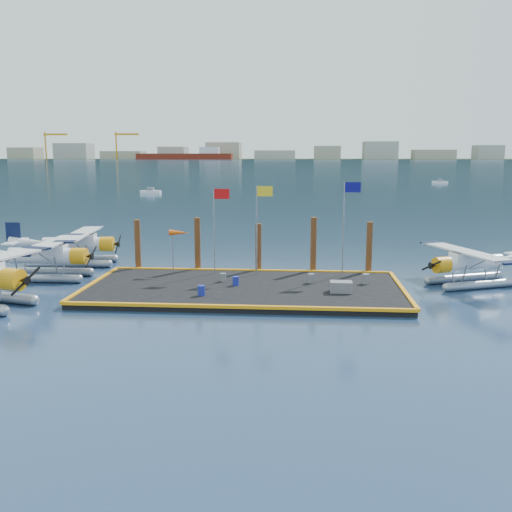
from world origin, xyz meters
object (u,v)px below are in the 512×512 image
(piling_2, at_px, (258,249))
(drum_5, at_px, (223,277))
(drum_4, at_px, (366,279))
(piling_0, at_px, (138,247))
(windsock, at_px, (179,234))
(piling_3, at_px, (313,247))
(drum_3, at_px, (201,291))
(crate, at_px, (341,287))
(drum_0, at_px, (236,281))
(piling_4, at_px, (369,250))
(drum_2, at_px, (311,278))
(seaplane_b, at_px, (46,258))
(flagpole_red, at_px, (217,218))
(seaplane_d, at_px, (470,265))
(seaplane_c, at_px, (76,246))
(flagpole_blue, at_px, (347,214))
(piling_1, at_px, (198,246))
(flagpole_yellow, at_px, (260,216))

(piling_2, bearing_deg, drum_5, -116.50)
(drum_4, relative_size, piling_0, 0.16)
(windsock, xyz_separation_m, piling_3, (9.53, 1.60, -1.08))
(drum_3, relative_size, piling_2, 0.16)
(drum_3, xyz_separation_m, drum_4, (10.21, 3.98, 0.02))
(piling_0, bearing_deg, windsock, -24.73)
(piling_0, bearing_deg, crate, -24.00)
(drum_0, height_order, piling_4, piling_4)
(piling_2, bearing_deg, drum_2, -47.11)
(seaplane_b, bearing_deg, drum_3, 64.88)
(drum_0, relative_size, crate, 0.44)
(seaplane_b, relative_size, piling_4, 2.43)
(drum_2, relative_size, flagpole_red, 0.10)
(seaplane_b, relative_size, drum_4, 14.73)
(drum_2, relative_size, piling_3, 0.14)
(seaplane_d, bearing_deg, seaplane_c, 58.88)
(seaplane_c, xyz_separation_m, flagpole_red, (11.99, -4.26, 2.89))
(drum_3, bearing_deg, crate, 10.32)
(crate, xyz_separation_m, flagpole_red, (-8.38, 4.89, 3.66))
(drum_2, height_order, piling_3, piling_3)
(piling_2, bearing_deg, flagpole_blue, -14.48)
(flagpole_red, xyz_separation_m, flagpole_blue, (8.99, -0.00, 0.29))
(seaplane_d, bearing_deg, seaplane_b, 69.06)
(seaplane_b, height_order, piling_4, piling_4)
(seaplane_b, bearing_deg, piling_3, 96.90)
(crate, distance_m, piling_0, 16.02)
(piling_1, bearing_deg, piling_2, 0.00)
(seaplane_b, xyz_separation_m, crate, (20.52, -3.91, -0.78))
(drum_5, distance_m, piling_3, 7.46)
(windsock, xyz_separation_m, piling_1, (1.03, 1.60, -1.13))
(piling_0, bearing_deg, flagpole_yellow, -9.86)
(crate, bearing_deg, windsock, 156.23)
(seaplane_b, bearing_deg, drum_2, 84.54)
(windsock, height_order, piling_4, piling_4)
(drum_4, xyz_separation_m, crate, (-1.78, -2.44, 0.00))
(drum_4, relative_size, windsock, 0.21)
(piling_0, height_order, piling_4, same)
(drum_0, bearing_deg, piling_4, 29.71)
(piling_3, bearing_deg, drum_3, -130.43)
(piling_1, bearing_deg, seaplane_b, -166.09)
(drum_3, bearing_deg, flagpole_red, 89.58)
(seaplane_b, height_order, piling_3, piling_3)
(seaplane_b, relative_size, flagpole_blue, 1.49)
(drum_3, relative_size, windsock, 0.20)
(drum_2, xyz_separation_m, flagpole_blue, (2.40, 2.49, 3.98))
(crate, distance_m, windsock, 12.40)
(piling_4, bearing_deg, windsock, -173.25)
(drum_3, distance_m, flagpole_blue, 11.78)
(piling_1, distance_m, piling_2, 4.50)
(drum_5, height_order, piling_2, piling_2)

